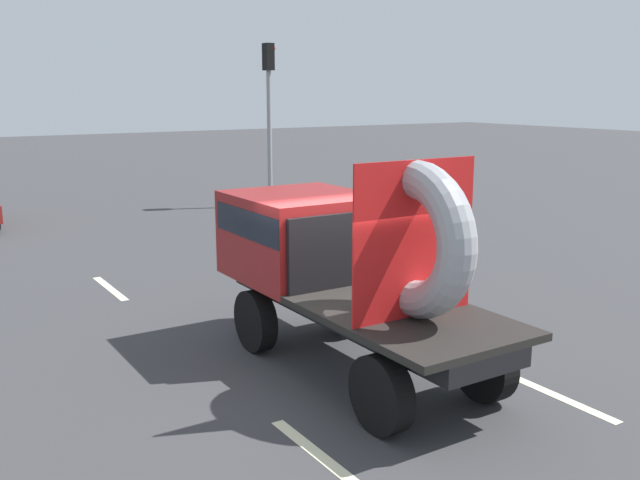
{
  "coord_description": "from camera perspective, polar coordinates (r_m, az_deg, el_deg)",
  "views": [
    {
      "loc": [
        -5.59,
        -7.87,
        4.03
      ],
      "look_at": [
        0.09,
        1.08,
        1.78
      ],
      "focal_mm": 39.84,
      "sensor_mm": 36.0,
      "label": 1
    }
  ],
  "objects": [
    {
      "name": "lane_dash_left_far",
      "position": [
        15.36,
        -16.52,
        -3.74
      ],
      "size": [
        0.16,
        2.07,
        0.01
      ],
      "primitive_type": "cube",
      "rotation": [
        0.0,
        0.0,
        1.57
      ],
      "color": "beige",
      "rests_on": "ground_plane"
    },
    {
      "name": "lane_dash_right_far",
      "position": [
        16.71,
        -4.89,
        -2.02
      ],
      "size": [
        0.16,
        2.04,
        0.01
      ],
      "primitive_type": "cube",
      "rotation": [
        0.0,
        0.0,
        1.57
      ],
      "color": "beige",
      "rests_on": "ground_plane"
    },
    {
      "name": "lane_dash_right_near",
      "position": [
        10.35,
        17.78,
        -11.52
      ],
      "size": [
        0.16,
        2.23,
        0.01
      ],
      "primitive_type": "cube",
      "rotation": [
        0.0,
        0.0,
        1.57
      ],
      "color": "beige",
      "rests_on": "ground_plane"
    },
    {
      "name": "traffic_light",
      "position": [
        24.9,
        -4.11,
        11.07
      ],
      "size": [
        0.42,
        0.36,
        5.59
      ],
      "color": "gray",
      "rests_on": "ground_plane"
    },
    {
      "name": "ground_plane",
      "position": [
        10.46,
        2.83,
        -10.7
      ],
      "size": [
        120.0,
        120.0,
        0.0
      ],
      "primitive_type": "plane",
      "color": "#38383A"
    },
    {
      "name": "flatbed_truck",
      "position": [
        10.58,
        1.03,
        -1.16
      ],
      "size": [
        2.02,
        5.26,
        3.19
      ],
      "color": "black",
      "rests_on": "ground_plane"
    },
    {
      "name": "lane_dash_left_near",
      "position": [
        8.11,
        1.21,
        -17.81
      ],
      "size": [
        0.16,
        2.6,
        0.01
      ],
      "primitive_type": "cube",
      "rotation": [
        0.0,
        0.0,
        1.57
      ],
      "color": "beige",
      "rests_on": "ground_plane"
    }
  ]
}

